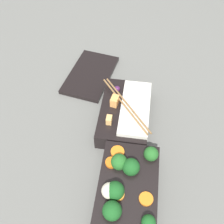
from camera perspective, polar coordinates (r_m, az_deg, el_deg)
name	(u,v)px	position (r m, az deg, el deg)	size (l,w,h in m)	color
ground_plane	(121,154)	(0.70, 2.04, -9.15)	(3.00, 3.00, 0.00)	slate
bento_tray_vegetable	(127,188)	(0.62, 3.20, -16.21)	(0.22, 0.13, 0.08)	black
bento_tray_rice	(126,113)	(0.74, 2.96, -0.15)	(0.22, 0.15, 0.08)	black
bento_lid	(91,75)	(0.89, -4.69, 8.11)	(0.22, 0.13, 0.01)	black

